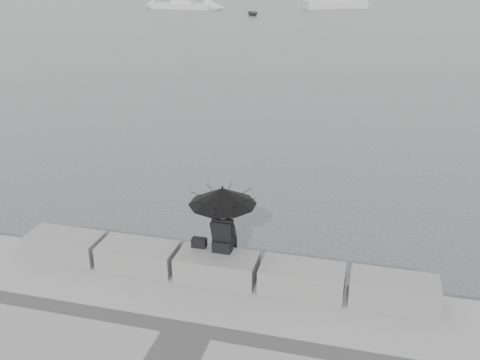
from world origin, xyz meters
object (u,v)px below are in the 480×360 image
(sailboat_left, at_px, (183,5))
(dinghy, at_px, (252,13))
(seated_person, at_px, (222,203))
(motor_cruiser, at_px, (335,2))

(sailboat_left, bearing_deg, dinghy, -25.40)
(sailboat_left, height_order, dinghy, sailboat_left)
(seated_person, distance_m, sailboat_left, 72.42)
(sailboat_left, bearing_deg, seated_person, -65.34)
(motor_cruiser, height_order, dinghy, motor_cruiser)
(seated_person, xyz_separation_m, dinghy, (-13.85, 60.92, -1.79))
(sailboat_left, xyz_separation_m, dinghy, (12.03, -6.70, -0.26))
(seated_person, height_order, motor_cruiser, motor_cruiser)
(motor_cruiser, bearing_deg, dinghy, -151.71)
(motor_cruiser, distance_m, dinghy, 16.36)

